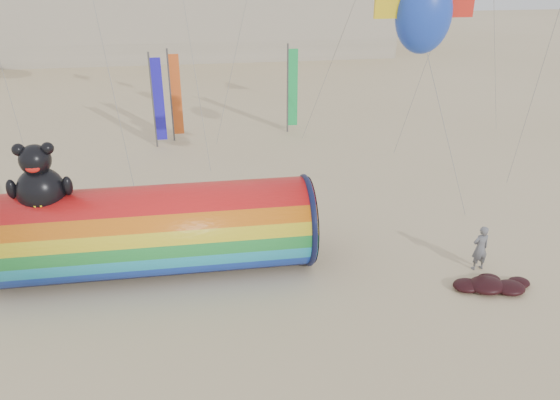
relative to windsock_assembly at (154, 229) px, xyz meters
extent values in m
plane|color=#CCB58C|center=(3.74, -1.58, -1.61)|extent=(160.00, 160.00, 0.00)
cylinder|color=red|center=(0.01, 0.00, -0.08)|extent=(10.50, 3.06, 3.06)
torus|color=#0F1438|center=(5.16, 0.00, -0.08)|extent=(0.21, 3.21, 3.21)
cylinder|color=black|center=(5.28, 0.00, -0.08)|extent=(0.05, 3.03, 3.03)
ellipsoid|color=black|center=(-3.31, 0.00, 1.58)|extent=(1.50, 1.34, 1.58)
ellipsoid|color=#FCFF1A|center=(-3.31, -0.48, 1.49)|extent=(0.77, 0.34, 0.67)
sphere|color=black|center=(-3.31, 0.00, 2.63)|extent=(0.96, 0.96, 0.96)
sphere|color=black|center=(-3.74, 0.00, 2.98)|extent=(0.39, 0.39, 0.39)
sphere|color=black|center=(-2.89, 0.00, 2.98)|extent=(0.39, 0.39, 0.39)
ellipsoid|color=red|center=(-3.31, -0.39, 2.50)|extent=(0.42, 0.15, 0.27)
ellipsoid|color=black|center=(-4.15, -0.09, 1.76)|extent=(0.32, 0.32, 0.63)
ellipsoid|color=black|center=(-2.48, -0.09, 1.76)|extent=(0.32, 0.32, 0.63)
imported|color=slate|center=(10.91, -1.61, -0.79)|extent=(0.64, 0.46, 1.65)
ellipsoid|color=#33090C|center=(10.57, -2.90, -1.41)|extent=(1.17, 0.99, 0.41)
ellipsoid|color=#33090C|center=(11.27, -3.10, -1.44)|extent=(0.99, 0.84, 0.34)
ellipsoid|color=#33090C|center=(9.97, -2.75, -1.46)|extent=(0.91, 0.77, 0.32)
ellipsoid|color=#33090C|center=(10.87, -2.50, -1.48)|extent=(0.78, 0.66, 0.27)
ellipsoid|color=#33090C|center=(11.77, -2.80, -1.49)|extent=(0.73, 0.62, 0.25)
cylinder|color=#59595E|center=(-0.68, 13.12, 0.99)|extent=(0.10, 0.10, 5.20)
cube|color=#241CD2|center=(-0.37, 13.12, 1.04)|extent=(0.56, 0.06, 4.50)
cylinder|color=#59595E|center=(0.24, 14.04, 0.99)|extent=(0.10, 0.10, 5.20)
cube|color=orange|center=(0.55, 14.04, 1.04)|extent=(0.56, 0.06, 4.50)
cylinder|color=#59595E|center=(6.97, 14.70, 0.99)|extent=(0.10, 0.10, 5.20)
cube|color=green|center=(7.28, 14.70, 1.04)|extent=(0.56, 0.06, 4.50)
ellipsoid|color=blue|center=(8.57, -0.24, 6.69)|extent=(1.74, 1.35, 2.32)
camera|label=1|loc=(1.70, -16.55, 8.52)|focal=35.00mm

